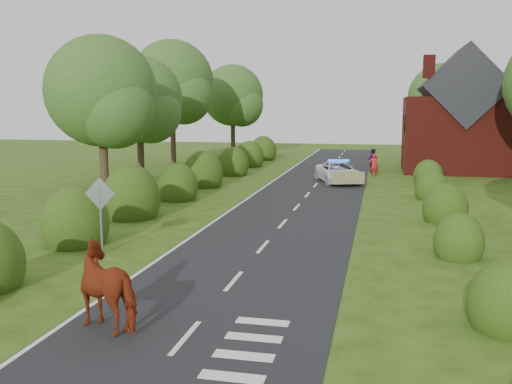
% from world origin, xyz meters
% --- Properties ---
extents(ground, '(120.00, 120.00, 0.00)m').
position_xyz_m(ground, '(0.00, 0.00, 0.00)').
color(ground, '#2E430F').
extents(road, '(6.00, 70.00, 0.02)m').
position_xyz_m(road, '(0.00, 15.00, 0.01)').
color(road, black).
rests_on(road, ground).
extents(road_markings, '(4.96, 70.00, 0.01)m').
position_xyz_m(road_markings, '(-1.60, 12.93, 0.03)').
color(road_markings, white).
rests_on(road_markings, road).
extents(hedgerow_left, '(2.75, 50.41, 3.00)m').
position_xyz_m(hedgerow_left, '(-6.51, 11.69, 0.75)').
color(hedgerow_left, '#1B380F').
rests_on(hedgerow_left, ground).
extents(hedgerow_right, '(2.10, 45.78, 2.10)m').
position_xyz_m(hedgerow_right, '(6.60, 11.21, 0.55)').
color(hedgerow_right, '#1B380F').
rests_on(hedgerow_right, ground).
extents(tree_left_a, '(5.74, 5.60, 8.38)m').
position_xyz_m(tree_left_a, '(-9.75, 11.86, 5.34)').
color(tree_left_a, '#332316').
rests_on(tree_left_a, ground).
extents(tree_left_b, '(5.74, 5.60, 8.07)m').
position_xyz_m(tree_left_b, '(-11.25, 19.86, 5.04)').
color(tree_left_b, '#332316').
rests_on(tree_left_b, ground).
extents(tree_left_c, '(6.97, 6.80, 10.22)m').
position_xyz_m(tree_left_c, '(-12.70, 29.83, 6.53)').
color(tree_left_c, '#332316').
rests_on(tree_left_c, ground).
extents(tree_left_d, '(6.15, 6.00, 8.89)m').
position_xyz_m(tree_left_d, '(-10.23, 39.85, 5.64)').
color(tree_left_d, '#332316').
rests_on(tree_left_d, ground).
extents(tree_right_c, '(6.15, 6.00, 8.58)m').
position_xyz_m(tree_right_c, '(9.27, 37.85, 5.34)').
color(tree_right_c, '#332316').
rests_on(tree_right_c, ground).
extents(road_sign, '(1.06, 0.08, 2.53)m').
position_xyz_m(road_sign, '(-5.00, 2.00, 1.65)').
color(road_sign, gray).
rests_on(road_sign, ground).
extents(house, '(8.00, 7.40, 9.17)m').
position_xyz_m(house, '(9.49, 30.00, 3.79)').
color(house, '#5F1812').
rests_on(house, ground).
extents(cow, '(2.46, 1.84, 1.56)m').
position_xyz_m(cow, '(-1.78, -3.69, 0.78)').
color(cow, maroon).
rests_on(cow, ground).
extents(police_van, '(3.60, 5.26, 1.48)m').
position_xyz_m(police_van, '(1.26, 21.55, 0.67)').
color(police_van, white).
rests_on(police_van, ground).
extents(pedestrian_red, '(0.62, 0.43, 1.61)m').
position_xyz_m(pedestrian_red, '(3.42, 25.26, 0.81)').
color(pedestrian_red, red).
rests_on(pedestrian_red, ground).
extents(pedestrian_purple, '(1.00, 0.88, 1.72)m').
position_xyz_m(pedestrian_purple, '(3.28, 28.44, 0.86)').
color(pedestrian_purple, '#291050').
rests_on(pedestrian_purple, ground).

